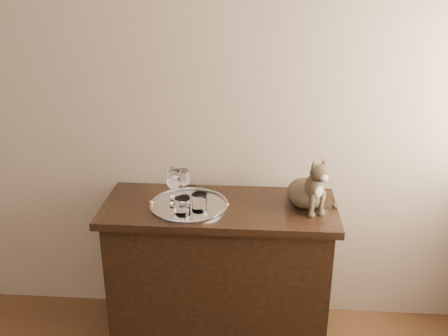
# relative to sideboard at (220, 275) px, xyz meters

# --- Properties ---
(wall_back) EXTENTS (4.00, 0.10, 2.70)m
(wall_back) POSITION_rel_sideboard_xyz_m (-0.60, 0.31, 0.93)
(wall_back) COLOR #BEA68F
(wall_back) RESTS_ON ground
(sideboard) EXTENTS (1.20, 0.50, 0.85)m
(sideboard) POSITION_rel_sideboard_xyz_m (0.00, 0.00, 0.00)
(sideboard) COLOR black
(sideboard) RESTS_ON ground
(tray) EXTENTS (0.40, 0.40, 0.01)m
(tray) POSITION_rel_sideboard_xyz_m (-0.15, -0.03, 0.43)
(tray) COLOR silver
(tray) RESTS_ON sideboard
(wine_glass_a) EXTENTS (0.07, 0.07, 0.18)m
(wine_glass_a) POSITION_rel_sideboard_xyz_m (-0.24, 0.04, 0.52)
(wine_glass_a) COLOR silver
(wine_glass_a) RESTS_ON tray
(wine_glass_b) EXTENTS (0.07, 0.07, 0.17)m
(wine_glass_b) POSITION_rel_sideboard_xyz_m (-0.19, 0.07, 0.52)
(wine_glass_b) COLOR silver
(wine_glass_b) RESTS_ON tray
(wine_glass_c) EXTENTS (0.07, 0.07, 0.17)m
(wine_glass_c) POSITION_rel_sideboard_xyz_m (-0.22, -0.04, 0.52)
(wine_glass_c) COLOR white
(wine_glass_c) RESTS_ON tray
(wine_glass_d) EXTENTS (0.07, 0.07, 0.18)m
(wine_glass_d) POSITION_rel_sideboard_xyz_m (-0.18, 0.00, 0.52)
(wine_glass_d) COLOR silver
(wine_glass_d) RESTS_ON tray
(tumbler_a) EXTENTS (0.08, 0.08, 0.09)m
(tumbler_a) POSITION_rel_sideboard_xyz_m (-0.09, -0.09, 0.48)
(tumbler_a) COLOR white
(tumbler_a) RESTS_ON tray
(tumbler_b) EXTENTS (0.08, 0.08, 0.09)m
(tumbler_b) POSITION_rel_sideboard_xyz_m (-0.17, -0.13, 0.48)
(tumbler_b) COLOR silver
(tumbler_b) RESTS_ON tray
(cat) EXTENTS (0.38, 0.37, 0.29)m
(cat) POSITION_rel_sideboard_xyz_m (0.44, 0.02, 0.57)
(cat) COLOR #4C3F2D
(cat) RESTS_ON sideboard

